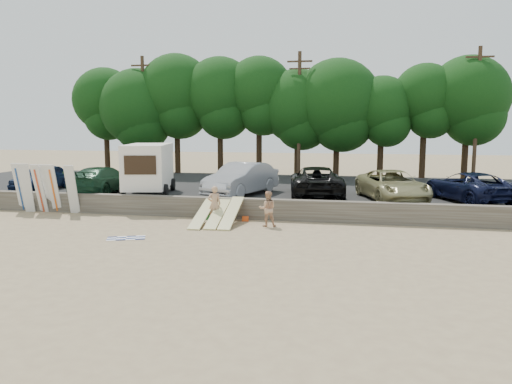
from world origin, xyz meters
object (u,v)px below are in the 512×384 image
beachgoer_a (214,204)px  cooler (210,216)px  car_0 (42,177)px  car_1 (103,180)px  car_5 (468,187)px  car_3 (316,181)px  beachgoer_b (268,209)px  car_2 (241,179)px  box_trailer (148,166)px  car_4 (392,185)px

beachgoer_a → cooler: beachgoer_a is taller
car_0 → car_1: (4.14, -0.42, 0.00)m
car_5 → beachgoer_a: size_ratio=3.11×
car_3 → beachgoer_a: size_ratio=3.40×
car_1 → beachgoer_b: car_1 is taller
car_2 → box_trailer: bearing=-154.7°
box_trailer → cooler: size_ratio=12.41×
car_2 → beachgoer_b: size_ratio=3.35×
car_0 → car_1: size_ratio=0.85×
car_0 → car_5: car_5 is taller
car_3 → car_2: bearing=-2.9°
car_4 → car_5: bearing=-10.0°
car_3 → beachgoer_b: bearing=63.5°
car_0 → car_2: size_ratio=0.81×
car_1 → beachgoer_b: bearing=158.2°
car_1 → car_0: bearing=-5.5°
car_2 → beachgoer_b: bearing=-45.7°
car_3 → cooler: bearing=33.4°
box_trailer → cooler: bearing=-48.0°
car_0 → car_3: 16.15m
box_trailer → car_0: box_trailer is taller
car_2 → beachgoer_a: size_ratio=3.12×
car_5 → beachgoer_a: 12.81m
beachgoer_a → beachgoer_b: size_ratio=1.07×
box_trailer → beachgoer_a: bearing=-50.4°
beachgoer_a → car_0: bearing=-43.2°
car_5 → beachgoer_b: bearing=4.8°
box_trailer → car_0: 6.99m
cooler → car_5: bearing=-2.7°
car_0 → cooler: bearing=-15.0°
box_trailer → car_1: box_trailer is taller
box_trailer → car_2: box_trailer is taller
car_3 → beachgoer_a: 6.42m
car_2 → car_4: 7.98m
car_4 → beachgoer_b: size_ratio=3.43×
car_3 → car_5: car_3 is taller
car_4 → cooler: car_4 is taller
car_0 → car_1: bearing=-3.5°
car_2 → car_4: car_2 is taller
car_3 → box_trailer: bearing=-1.7°
car_4 → car_1: bearing=164.8°
car_0 → beachgoer_a: 12.53m
car_4 → car_5: car_4 is taller
car_5 → cooler: car_5 is taller
beachgoer_b → cooler: beachgoer_b is taller
car_2 → car_5: (11.72, 0.13, -0.14)m
car_3 → car_5: 7.67m
car_0 → car_3: bearing=4.3°
beachgoer_a → box_trailer: bearing=-61.1°
car_4 → beachgoer_a: 9.21m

